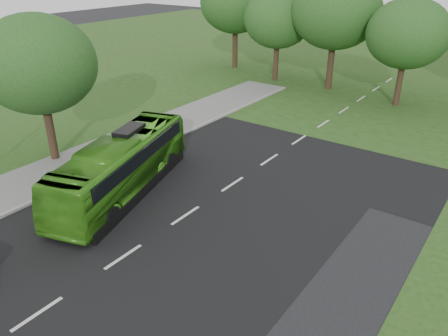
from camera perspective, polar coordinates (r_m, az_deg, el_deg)
name	(u,v)px	position (r m, az deg, el deg)	size (l,w,h in m)	color
ground	(157,235)	(20.15, -8.79, -8.62)	(160.00, 160.00, 0.00)	black
street_surfaces	(343,107)	(38.17, 15.27, 7.72)	(120.00, 120.00, 0.15)	black
tree_park_a	(278,19)	(44.74, 7.08, 18.78)	(6.62, 6.62, 8.79)	black
tree_park_b	(336,11)	(42.26, 14.43, 19.26)	(7.95, 7.95, 10.43)	black
tree_park_c	(408,34)	(38.90, 22.89, 15.85)	(6.50, 6.50, 8.63)	black
tree_park_f	(235,2)	(50.13, 1.51, 20.83)	(7.67, 7.67, 10.24)	black
tree_side_near	(38,64)	(27.18, -23.11, 12.34)	(6.54, 6.54, 8.68)	black
bus	(122,165)	(23.39, -13.20, 0.33)	(2.52, 10.76, 3.00)	#40951C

